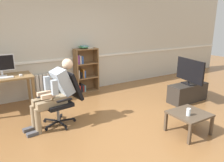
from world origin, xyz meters
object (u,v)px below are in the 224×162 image
Objects in this scene: computer_mouse at (21,75)px; drinking_glass at (189,112)px; tv_stand at (188,93)px; coffee_table at (189,116)px; person_seated at (55,92)px; radiator at (50,85)px; imac_monitor at (1,64)px; keyboard at (3,78)px; office_chair at (64,96)px; tv_screen at (190,71)px; computer_desk at (4,82)px; bookshelf at (85,71)px.

computer_mouse reaches higher than drinking_glass.
coffee_table is at bearing -139.76° from tv_stand.
person_seated is at bearing 171.76° from tv_stand.
imac_monitor is at bearing -163.63° from radiator.
imac_monitor is 3.86m from coffee_table.
office_chair is (0.91, -1.07, -0.24)m from keyboard.
keyboard is at bearing -147.04° from office_chair.
tv_stand is (2.90, -0.47, -0.31)m from office_chair.
tv_screen reaches higher than drinking_glass.
imac_monitor is 0.80× the size of radiator.
tv_screen is at bearing -24.16° from computer_mouse.
office_chair reaches higher than keyboard.
radiator is (0.73, 0.51, -0.47)m from computer_mouse.
computer_desk is 1.15× the size of office_chair.
keyboard is at bearing -167.82° from bookshelf.
office_chair is at bearing -62.51° from computer_mouse.
imac_monitor is at bearing 149.35° from computer_mouse.
computer_mouse is 3.84m from tv_stand.
keyboard reaches higher than drinking_glass.
person_seated is at bearing -70.79° from computer_mouse.
bookshelf is 2.67m from tv_screen.
bookshelf is 1.43× the size of tv_screen.
office_chair is (0.56, -1.09, -0.25)m from computer_mouse.
keyboard is at bearing 133.37° from drinking_glass.
person_seated is 1.22× the size of tv_stand.
keyboard is at bearing -153.73° from radiator.
office_chair is 2.22m from drinking_glass.
coffee_table is (-1.22, -1.03, -0.42)m from tv_screen.
tv_stand is (1.80, -1.97, -0.37)m from bookshelf.
tv_screen is at bearing -47.51° from bookshelf.
person_seated is at bearing -61.16° from imac_monitor.
imac_monitor is 1.37× the size of keyboard.
person_seated is at bearing 138.73° from drinking_glass.
bookshelf reaches higher than coffee_table.
computer_mouse is 0.11× the size of tv_screen.
person_seated is at bearing -130.02° from bookshelf.
bookshelf reaches higher than computer_desk.
person_seated is at bearing -56.20° from keyboard.
keyboard is 4.11m from tv_screen.
office_chair is at bearing 135.23° from drinking_glass.
tv_screen reaches higher than coffee_table.
keyboard is at bearing -97.56° from computer_desk.
radiator is 0.69× the size of office_chair.
person_seated is at bearing -59.97° from computer_desk.
bookshelf is 2.05× the size of coffee_table.
tv_stand is 1.15× the size of tv_screen.
computer_desk is at bearing -83.43° from imac_monitor.
keyboard is 2.06m from bookshelf.
computer_desk is 9.15× the size of drinking_glass.
imac_monitor reaches higher than computer_desk.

